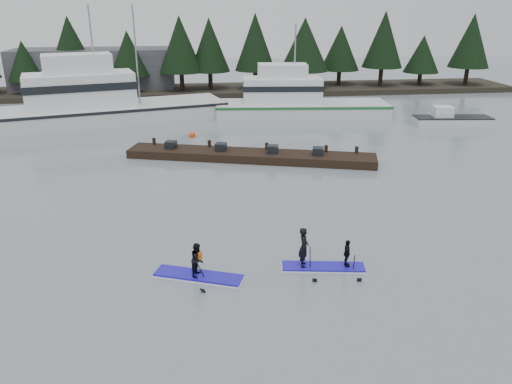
{
  "coord_description": "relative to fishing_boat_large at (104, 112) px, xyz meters",
  "views": [
    {
      "loc": [
        -2.91,
        -16.85,
        9.83
      ],
      "look_at": [
        0.0,
        6.0,
        1.1
      ],
      "focal_mm": 35.0,
      "sensor_mm": 36.0,
      "label": 1
    }
  ],
  "objects": [
    {
      "name": "ground",
      "position": [
        10.7,
        -28.13,
        -0.85
      ],
      "size": [
        160.0,
        160.0,
        0.0
      ],
      "primitive_type": "plane",
      "color": "gray",
      "rests_on": "ground"
    },
    {
      "name": "fishing_boat_medium",
      "position": [
        17.42,
        0.35,
        -0.18
      ],
      "size": [
        16.11,
        6.0,
        9.2
      ],
      "rotation": [
        0.0,
        0.0,
        -0.1
      ],
      "color": "silver",
      "rests_on": "ground"
    },
    {
      "name": "buoy_c",
      "position": [
        23.6,
        -1.27,
        -0.85
      ],
      "size": [
        0.62,
        0.62,
        0.62
      ],
      "primitive_type": "sphere",
      "color": "#E5420B",
      "rests_on": "ground"
    },
    {
      "name": "fishing_boat_large",
      "position": [
        0.0,
        0.0,
        0.0
      ],
      "size": [
        20.56,
        10.3,
        10.94
      ],
      "rotation": [
        0.0,
        0.0,
        0.25
      ],
      "color": "silver",
      "rests_on": "ground"
    },
    {
      "name": "buoy_b",
      "position": [
        7.63,
        -6.52,
        -0.85
      ],
      "size": [
        0.52,
        0.52,
        0.52
      ],
      "primitive_type": "sphere",
      "color": "#E5420B",
      "rests_on": "ground"
    },
    {
      "name": "waterfront_building",
      "position": [
        -3.3,
        15.87,
        1.65
      ],
      "size": [
        18.0,
        6.0,
        5.0
      ],
      "primitive_type": "cube",
      "color": "#4C4C51",
      "rests_on": "ground"
    },
    {
      "name": "paddleboard_duo",
      "position": [
        12.5,
        -28.03,
        -0.27
      ],
      "size": [
        3.33,
        1.44,
        2.25
      ],
      "rotation": [
        0.0,
        0.0,
        -0.16
      ],
      "color": "#1F14C2",
      "rests_on": "ground"
    },
    {
      "name": "floating_dock",
      "position": [
        11.46,
        -13.11,
        -0.57
      ],
      "size": [
        16.54,
        6.84,
        0.55
      ],
      "primitive_type": "cube",
      "rotation": [
        0.0,
        0.0,
        -0.29
      ],
      "color": "black",
      "rests_on": "ground"
    },
    {
      "name": "skiff",
      "position": [
        29.87,
        -5.26,
        -0.48
      ],
      "size": [
        6.56,
        2.58,
        0.75
      ],
      "primitive_type": "cube",
      "rotation": [
        0.0,
        0.0,
        -0.11
      ],
      "color": "silver",
      "rests_on": "ground"
    },
    {
      "name": "paddleboard_solo",
      "position": [
        7.71,
        -28.13,
        -0.38
      ],
      "size": [
        3.48,
        2.01,
        1.87
      ],
      "rotation": [
        0.0,
        0.0,
        -0.37
      ],
      "color": "#1D14BB",
      "rests_on": "ground"
    },
    {
      "name": "treeline",
      "position": [
        10.7,
        13.87,
        -0.85
      ],
      "size": [
        60.0,
        4.0,
        8.0
      ],
      "primitive_type": null,
      "color": "black",
      "rests_on": "ground"
    },
    {
      "name": "far_shore",
      "position": [
        10.7,
        13.87,
        -0.55
      ],
      "size": [
        70.0,
        8.0,
        0.6
      ],
      "primitive_type": "cube",
      "color": "#2D281E",
      "rests_on": "ground"
    }
  ]
}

